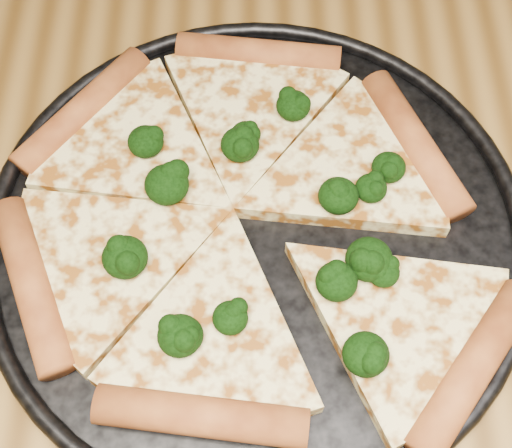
{
  "coord_description": "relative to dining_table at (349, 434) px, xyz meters",
  "views": [
    {
      "loc": [
        -0.07,
        -0.13,
        1.24
      ],
      "look_at": [
        -0.07,
        0.13,
        0.77
      ],
      "focal_mm": 50.96,
      "sensor_mm": 36.0,
      "label": 1
    }
  ],
  "objects": [
    {
      "name": "dining_table",
      "position": [
        0.0,
        0.0,
        0.0
      ],
      "size": [
        1.2,
        0.9,
        0.75
      ],
      "color": "brown",
      "rests_on": "ground"
    },
    {
      "name": "pizza_pan",
      "position": [
        -0.07,
        0.13,
        0.1
      ],
      "size": [
        0.41,
        0.41,
        0.02
      ],
      "color": "black",
      "rests_on": "dining_table"
    },
    {
      "name": "pizza",
      "position": [
        -0.08,
        0.14,
        0.11
      ],
      "size": [
        0.4,
        0.37,
        0.03
      ],
      "rotation": [
        0.0,
        0.0,
        -0.13
      ],
      "color": "beige",
      "rests_on": "pizza_pan"
    },
    {
      "name": "broccoli_florets",
      "position": [
        -0.07,
        0.12,
        0.12
      ],
      "size": [
        0.22,
        0.24,
        0.03
      ],
      "color": "black",
      "rests_on": "pizza"
    }
  ]
}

